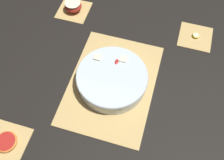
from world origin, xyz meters
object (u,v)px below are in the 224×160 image
Objects in this scene: apple_half at (73,6)px; fruit_salad_bowl at (112,79)px; banana_coin_single at (196,36)px; grapefruit_slice at (6,142)px.

fruit_salad_bowl is at bearing 40.79° from apple_half.
grapefruit_slice is at bearing -40.78° from banana_coin_single.
banana_coin_single is 0.91m from grapefruit_slice.
banana_coin_single is at bearing 90.00° from apple_half.
apple_half is 1.02× the size of grapefruit_slice.
apple_half reaches higher than grapefruit_slice.
banana_coin_single is at bearing 139.18° from fruit_salad_bowl.
apple_half is (-0.35, -0.30, -0.01)m from fruit_salad_bowl.
banana_coin_single is at bearing 139.22° from grapefruit_slice.
fruit_salad_bowl reaches higher than grapefruit_slice.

